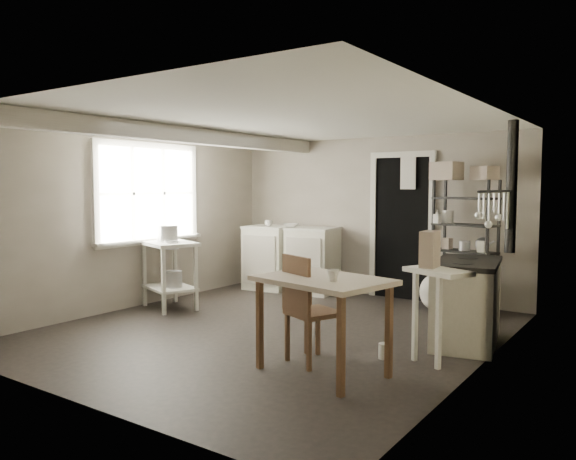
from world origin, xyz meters
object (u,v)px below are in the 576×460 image
Objects in this scene: stockpot at (167,236)px; flour_sack at (434,291)px; stove at (467,301)px; base_cabinets at (291,261)px; shelf_rack at (465,238)px; work_table at (323,329)px; prep_table at (170,278)px; chair at (314,310)px.

stockpot reaches higher than flour_sack.
stockpot is at bearing 177.09° from stove.
stockpot is 0.19× the size of base_cabinets.
flour_sack is at bearing -7.92° from base_cabinets.
shelf_rack is 3.68× the size of flour_sack.
stove is 1.76m from work_table.
prep_table is at bearing -27.25° from stockpot.
chair is at bearing -134.55° from stove.
chair reaches higher than flour_sack.
base_cabinets is at bearing 149.95° from chair.
stove is (3.11, -1.39, -0.02)m from base_cabinets.
prep_table is 3.75m from stove.
base_cabinets is at bearing 178.59° from flour_sack.
stockpot is 3.84m from stove.
stockpot is 0.17× the size of shelf_rack.
shelf_rack is at bearing -6.26° from base_cabinets.
prep_table is 3.16m from work_table.
prep_table is 0.81× the size of stove.
stockpot reaches higher than base_cabinets.
base_cabinets is 1.38× the size of work_table.
work_table is (-0.27, -3.01, -0.57)m from shelf_rack.
flour_sack is at bearing 109.67° from chair.
shelf_rack is at bearing 102.53° from chair.
stockpot is 0.64× the size of flour_sack.
work_table is at bearing -19.83° from stockpot.
stockpot is 0.29× the size of chair.
chair is 2.76m from flour_sack.
flour_sack is (2.28, -0.06, -0.22)m from base_cabinets.
shelf_rack reaches higher than work_table.
stove is at bearing -58.46° from flour_sack.
stove is (3.71, 0.54, 0.04)m from prep_table.
work_table is (2.37, -3.00, -0.08)m from base_cabinets.
shelf_rack is (3.31, 1.91, 0.01)m from stockpot.
shelf_rack is at bearing 97.71° from stove.
shelf_rack is at bearing 84.86° from work_table.
prep_table is 2.03m from base_cabinets.
flour_sack is (-0.36, -0.07, -0.71)m from shelf_rack.
base_cabinets is 0.89× the size of shelf_rack.
stockpot is 3.28m from work_table.
stove is (3.78, 0.50, -0.50)m from stockpot.
shelf_rack is 1.57m from stove.
base_cabinets is 1.51× the size of chair.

